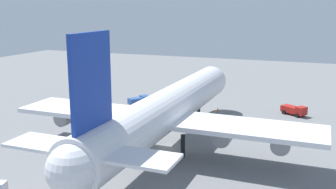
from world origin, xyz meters
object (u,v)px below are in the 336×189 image
Objects in this scene: baggage_tug at (294,110)px; cargo_airplane at (168,109)px; fuel_truck at (139,100)px; safety_cone_nose at (218,109)px.

cargo_airplane is at bearing 148.72° from baggage_tug.
baggage_tug is 34.92m from fuel_truck.
safety_cone_nose is (26.15, -1.59, -6.29)m from cargo_airplane.
baggage_tug is (29.05, -17.65, -5.53)m from cargo_airplane.
fuel_truck is 18.66m from safety_cone_nose.
baggage_tug is 16.33m from safety_cone_nose.
baggage_tug reaches higher than safety_cone_nose.
baggage_tug is at bearing -82.61° from fuel_truck.
fuel_truck reaches higher than baggage_tug.
baggage_tug is 1.08× the size of fuel_truck.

